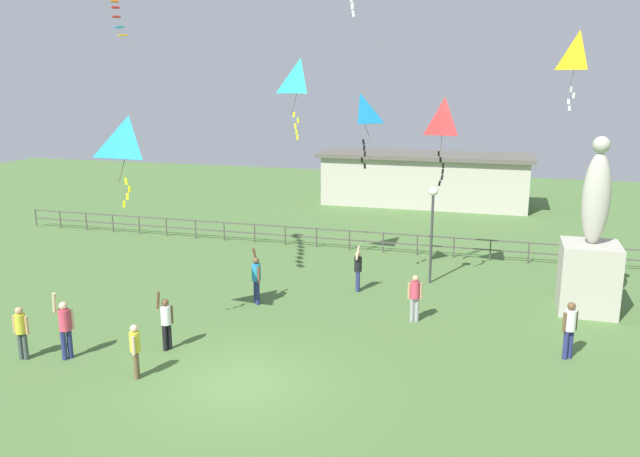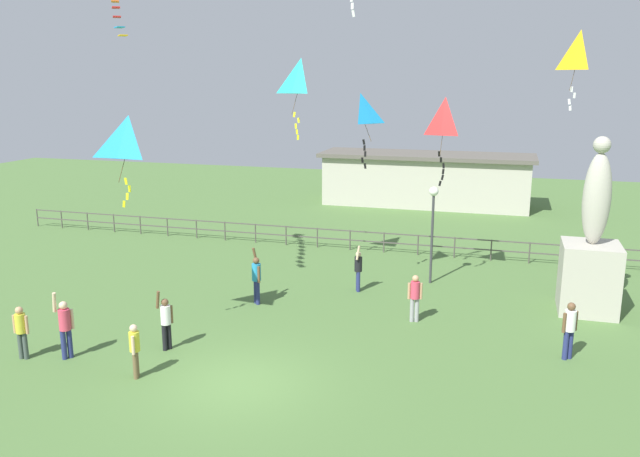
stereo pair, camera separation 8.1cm
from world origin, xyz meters
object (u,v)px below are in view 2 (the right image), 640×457
object	(u,v)px
kite_2	(445,120)
kite_5	(301,81)
statue_monument	(590,261)
person_3	(21,329)
kite_0	(360,113)
person_1	(135,347)
person_4	(358,268)
person_2	(65,325)
person_5	(415,295)
person_7	(166,320)
kite_1	(579,53)
person_6	(257,277)
lamppost	(433,212)
person_0	(570,327)
kite_3	(130,141)

from	to	relation	value
kite_2	kite_5	distance (m)	5.75
statue_monument	person_3	size ratio (longest dim) A/B	3.82
kite_0	person_1	bearing A→B (deg)	-112.92
person_3	person_4	world-z (taller)	person_4
kite_2	kite_5	bearing A→B (deg)	178.58
kite_5	person_2	bearing A→B (deg)	-111.59
person_5	statue_monument	bearing A→B (deg)	25.55
person_7	kite_1	xyz separation A→B (m)	(11.55, 9.72, 7.82)
person_2	person_6	bearing A→B (deg)	58.94
lamppost	kite_2	size ratio (longest dim) A/B	1.19
person_3	person_2	bearing A→B (deg)	17.81
person_2	kite_0	xyz separation A→B (m)	(6.50, 8.80, 5.59)
person_1	kite_2	bearing A→B (deg)	55.96
statue_monument	person_0	world-z (taller)	statue_monument
person_1	person_4	world-z (taller)	person_4
person_5	kite_2	world-z (taller)	kite_2
statue_monument	person_3	xyz separation A→B (m)	(-15.88, -8.71, -0.90)
kite_2	person_6	bearing A→B (deg)	-146.88
person_1	person_4	xyz separation A→B (m)	(4.08, 8.70, 0.04)
lamppost	kite_2	bearing A→B (deg)	-40.00
statue_monument	person_4	world-z (taller)	statue_monument
person_5	kite_0	bearing A→B (deg)	130.13
lamppost	kite_0	xyz separation A→B (m)	(-2.65, -1.17, 3.77)
person_1	person_3	size ratio (longest dim) A/B	0.96
statue_monument	kite_1	xyz separation A→B (m)	(-0.71, 2.74, 6.94)
person_0	person_6	xyz separation A→B (m)	(-10.26, 1.80, 0.03)
person_0	person_2	size ratio (longest dim) A/B	0.84
person_3	kite_3	bearing A→B (deg)	38.97
person_3	lamppost	bearing A→B (deg)	45.05
person_5	person_4	bearing A→B (deg)	134.77
person_2	person_3	bearing A→B (deg)	-162.19
kite_1	lamppost	bearing A→B (deg)	-167.17
lamppost	kite_0	world-z (taller)	kite_0
kite_1	kite_2	world-z (taller)	kite_1
person_2	person_7	bearing A→B (deg)	29.15
person_6	kite_5	size ratio (longest dim) A/B	0.67
lamppost	person_6	distance (m)	7.25
kite_2	kite_0	bearing A→B (deg)	-163.02
lamppost	person_5	world-z (taller)	lamppost
person_4	kite_5	size ratio (longest dim) A/B	0.61
person_6	kite_3	size ratio (longest dim) A/B	0.80
person_4	kite_2	size ratio (longest dim) A/B	0.56
person_0	person_4	size ratio (longest dim) A/B	0.94
kite_3	person_4	bearing A→B (deg)	51.01
statue_monument	kite_5	distance (m)	12.43
person_3	person_6	xyz separation A→B (m)	(4.69, 6.20, 0.11)
person_4	kite_0	size ratio (longest dim) A/B	0.69
kite_1	kite_2	size ratio (longest dim) A/B	0.87
person_1	kite_5	world-z (taller)	kite_5
person_1	person_7	bearing A→B (deg)	94.03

